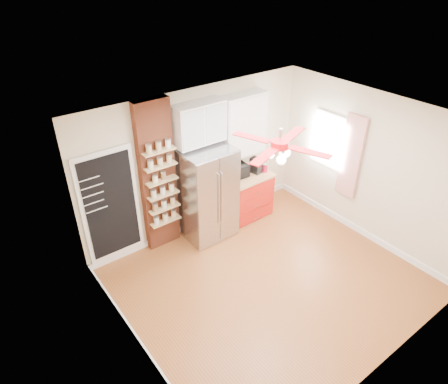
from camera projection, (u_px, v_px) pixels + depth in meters
floor at (269, 281)px, 6.48m from camera, size 4.50×4.50×0.00m
ceiling at (281, 125)px, 5.06m from camera, size 4.50×4.50×0.00m
wall_back at (197, 162)px, 7.13m from camera, size 4.50×0.02×2.70m
wall_front at (399, 294)px, 4.41m from camera, size 4.50×0.02×2.70m
wall_left at (132, 279)px, 4.62m from camera, size 0.02×4.00×2.70m
wall_right at (369, 168)px, 6.93m from camera, size 0.02×4.00×2.70m
chalkboard at (111, 206)px, 6.36m from camera, size 0.95×0.05×1.95m
brick_pillar at (158, 178)px, 6.64m from camera, size 0.60×0.16×2.70m
fridge at (207, 194)px, 7.10m from camera, size 0.90×0.70×1.75m
upper_glass_cabinet at (199, 123)px, 6.56m from camera, size 0.90×0.35×0.70m
red_cabinet at (247, 195)px, 7.85m from camera, size 0.94×0.64×0.90m
upper_shelf_unit at (243, 125)px, 7.22m from camera, size 0.90×0.30×1.15m
window at (329, 141)px, 7.42m from camera, size 0.04×0.75×1.05m
curtain at (351, 157)px, 7.07m from camera, size 0.06×0.40×1.55m
ceiling_fan at (280, 145)px, 5.21m from camera, size 1.40×1.40×0.44m
toaster_oven at (236, 171)px, 7.50m from camera, size 0.47×0.33×0.25m
coffee_maker at (256, 165)px, 7.64m from camera, size 0.20×0.23×0.30m
canister_left at (265, 168)px, 7.70m from camera, size 0.10×0.10×0.16m
canister_right at (259, 166)px, 7.81m from camera, size 0.10×0.10×0.14m
pantry_jar_oats at (155, 179)px, 6.44m from camera, size 0.10×0.10×0.12m
pantry_jar_beans at (163, 175)px, 6.53m from camera, size 0.10×0.10×0.12m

